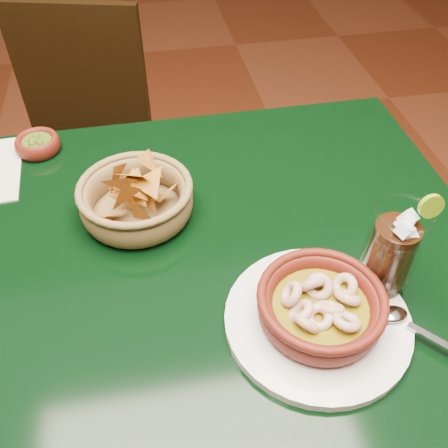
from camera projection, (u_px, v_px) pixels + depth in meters
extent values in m
plane|color=#471C0C|center=(173.00, 435.00, 1.38)|extent=(7.00, 7.00, 0.00)
cube|color=black|center=(142.00, 260.00, 0.86)|extent=(1.20, 0.80, 0.04)
cylinder|color=black|center=(337.00, 232.00, 1.44)|extent=(0.06, 0.06, 0.71)
cube|color=black|center=(80.00, 176.00, 1.50)|extent=(0.49, 0.49, 0.04)
cylinder|color=black|center=(23.00, 264.00, 1.53)|extent=(0.03, 0.03, 0.43)
cylinder|color=black|center=(134.00, 270.00, 1.52)|extent=(0.03, 0.03, 0.43)
cylinder|color=black|center=(58.00, 190.00, 1.78)|extent=(0.03, 0.03, 0.43)
cylinder|color=black|center=(154.00, 195.00, 1.76)|extent=(0.03, 0.03, 0.43)
cube|color=black|center=(81.00, 75.00, 1.46)|extent=(0.38, 0.13, 0.42)
cylinder|color=silver|center=(317.00, 320.00, 0.74)|extent=(0.28, 0.28, 0.01)
cylinder|color=#4A120B|center=(318.00, 316.00, 0.73)|extent=(0.16, 0.16, 0.01)
torus|color=#4A120B|center=(320.00, 307.00, 0.72)|extent=(0.20, 0.20, 0.04)
torus|color=#4A120B|center=(322.00, 298.00, 0.70)|extent=(0.19, 0.19, 0.01)
cylinder|color=#63560B|center=(320.00, 307.00, 0.72)|extent=(0.14, 0.14, 0.01)
torus|color=tan|center=(347.00, 297.00, 0.72)|extent=(0.06, 0.05, 0.04)
torus|color=tan|center=(344.00, 286.00, 0.73)|extent=(0.05, 0.06, 0.05)
torus|color=tan|center=(319.00, 286.00, 0.73)|extent=(0.05, 0.05, 0.05)
torus|color=tan|center=(313.00, 284.00, 0.73)|extent=(0.05, 0.03, 0.06)
torus|color=tan|center=(291.00, 294.00, 0.71)|extent=(0.05, 0.06, 0.05)
torus|color=tan|center=(301.00, 311.00, 0.70)|extent=(0.05, 0.05, 0.04)
torus|color=tan|center=(306.00, 323.00, 0.69)|extent=(0.05, 0.04, 0.05)
torus|color=tan|center=(319.00, 317.00, 0.70)|extent=(0.05, 0.05, 0.03)
torus|color=tan|center=(346.00, 321.00, 0.69)|extent=(0.06, 0.06, 0.03)
torus|color=tan|center=(330.00, 308.00, 0.71)|extent=(0.05, 0.05, 0.04)
cube|color=silver|center=(448.00, 346.00, 0.70)|extent=(0.08, 0.10, 0.00)
ellipsoid|color=silver|center=(393.00, 314.00, 0.73)|extent=(0.04, 0.03, 0.01)
cylinder|color=olive|center=(138.00, 212.00, 0.91)|extent=(0.18, 0.18, 0.01)
torus|color=olive|center=(136.00, 201.00, 0.89)|extent=(0.24, 0.24, 0.06)
torus|color=olive|center=(134.00, 188.00, 0.87)|extent=(0.21, 0.21, 0.01)
cone|color=#9F601B|center=(116.00, 174.00, 0.86)|extent=(0.05, 0.09, 0.10)
cone|color=#9F601B|center=(150.00, 161.00, 0.90)|extent=(0.07, 0.10, 0.08)
cone|color=#9F601B|center=(135.00, 188.00, 0.92)|extent=(0.08, 0.02, 0.08)
cone|color=#9F601B|center=(133.00, 185.00, 0.86)|extent=(0.09, 0.08, 0.06)
cone|color=#9F601B|center=(149.00, 182.00, 0.86)|extent=(0.10, 0.10, 0.04)
cone|color=#9F601B|center=(111.00, 213.00, 0.87)|extent=(0.09, 0.07, 0.06)
cone|color=#9F601B|center=(121.00, 186.00, 0.84)|extent=(0.09, 0.05, 0.10)
cone|color=#9F601B|center=(130.00, 186.00, 0.89)|extent=(0.10, 0.03, 0.10)
cone|color=#9F601B|center=(134.00, 187.00, 0.87)|extent=(0.09, 0.04, 0.10)
cone|color=#9F601B|center=(147.00, 179.00, 0.91)|extent=(0.08, 0.09, 0.08)
cone|color=#9F601B|center=(144.00, 198.00, 0.88)|extent=(0.07, 0.06, 0.09)
cone|color=#9F601B|center=(164.00, 194.00, 0.90)|extent=(0.08, 0.07, 0.07)
cone|color=#9F601B|center=(141.00, 212.00, 0.85)|extent=(0.08, 0.06, 0.09)
cone|color=#9F601B|center=(132.00, 175.00, 0.86)|extent=(0.10, 0.08, 0.07)
cone|color=#9F601B|center=(135.00, 192.00, 0.88)|extent=(0.07, 0.10, 0.08)
cone|color=#9F601B|center=(135.00, 186.00, 0.86)|extent=(0.06, 0.09, 0.08)
cone|color=#9F601B|center=(126.00, 195.00, 0.89)|extent=(0.10, 0.07, 0.08)
cone|color=#9F601B|center=(125.00, 194.00, 0.83)|extent=(0.07, 0.07, 0.09)
cylinder|color=#4A120B|center=(40.00, 150.00, 1.05)|extent=(0.07, 0.07, 0.01)
torus|color=#4A120B|center=(38.00, 144.00, 1.04)|extent=(0.11, 0.11, 0.04)
cylinder|color=#29440A|center=(37.00, 142.00, 1.04)|extent=(0.06, 0.06, 0.01)
sphere|color=#29440A|center=(40.00, 143.00, 1.03)|extent=(0.02, 0.02, 0.02)
sphere|color=#29440A|center=(35.00, 141.00, 1.03)|extent=(0.02, 0.02, 0.02)
sphere|color=#29440A|center=(32.00, 141.00, 1.03)|extent=(0.02, 0.02, 0.02)
sphere|color=#29440A|center=(32.00, 144.00, 1.02)|extent=(0.02, 0.02, 0.02)
sphere|color=#29440A|center=(37.00, 137.00, 1.04)|extent=(0.02, 0.02, 0.02)
cylinder|color=white|center=(378.00, 288.00, 0.79)|extent=(0.08, 0.08, 0.01)
torus|color=white|center=(390.00, 253.00, 0.73)|extent=(0.17, 0.17, 0.09)
cylinder|color=black|center=(388.00, 259.00, 0.74)|extent=(0.07, 0.07, 0.13)
cube|color=silver|center=(386.00, 238.00, 0.71)|extent=(0.03, 0.03, 0.03)
cube|color=silver|center=(408.00, 218.00, 0.69)|extent=(0.03, 0.03, 0.03)
cube|color=silver|center=(404.00, 223.00, 0.69)|extent=(0.03, 0.03, 0.03)
cube|color=silver|center=(407.00, 235.00, 0.69)|extent=(0.02, 0.02, 0.03)
cube|color=silver|center=(404.00, 228.00, 0.70)|extent=(0.02, 0.03, 0.03)
cube|color=silver|center=(405.00, 230.00, 0.68)|extent=(0.03, 0.03, 0.03)
torus|color=white|center=(405.00, 213.00, 0.68)|extent=(0.08, 0.08, 0.00)
cylinder|color=#649010|center=(431.00, 206.00, 0.68)|extent=(0.04, 0.01, 0.04)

